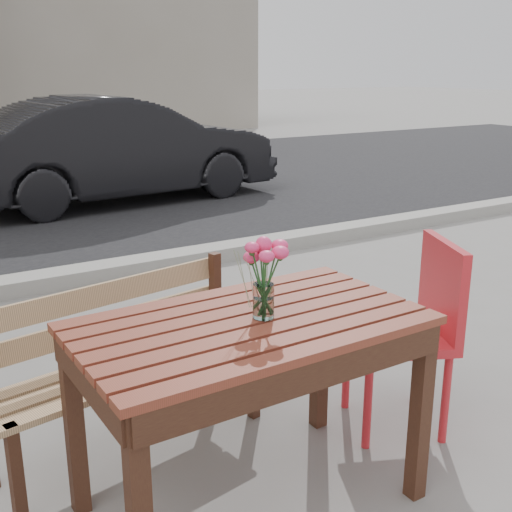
{
  "coord_description": "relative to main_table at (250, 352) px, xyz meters",
  "views": [
    {
      "loc": [
        -0.92,
        -1.74,
        1.61
      ],
      "look_at": [
        0.21,
        0.1,
        0.97
      ],
      "focal_mm": 45.0,
      "sensor_mm": 36.0,
      "label": 1
    }
  ],
  "objects": [
    {
      "name": "main_vase",
      "position": [
        0.05,
        -0.01,
        0.31
      ],
      "size": [
        0.16,
        0.16,
        0.3
      ],
      "color": "white",
      "rests_on": "main_table"
    },
    {
      "name": "red_chair",
      "position": [
        0.93,
        0.11,
        -0.12
      ],
      "size": [
        0.58,
        0.58,
        0.88
      ],
      "rotation": [
        0.0,
        0.0,
        -2.0
      ],
      "color": "red",
      "rests_on": "ground"
    },
    {
      "name": "main_table",
      "position": [
        0.0,
        0.0,
        0.0
      ],
      "size": [
        1.24,
        0.73,
        0.76
      ],
      "rotation": [
        0.0,
        0.0,
        0.01
      ],
      "color": "brown",
      "rests_on": "ground"
    },
    {
      "name": "main_bench",
      "position": [
        -0.26,
        0.65,
        -0.16
      ],
      "size": [
        1.29,
        0.58,
        0.77
      ],
      "rotation": [
        0.0,
        0.0,
        0.18
      ],
      "color": "#896647",
      "rests_on": "ground"
    },
    {
      "name": "parked_car",
      "position": [
        1.63,
        5.83,
        0.01
      ],
      "size": [
        3.99,
        1.67,
        1.28
      ],
      "primitive_type": "imported",
      "rotation": [
        0.0,
        0.0,
        1.65
      ],
      "color": "black",
      "rests_on": "ground"
    }
  ]
}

